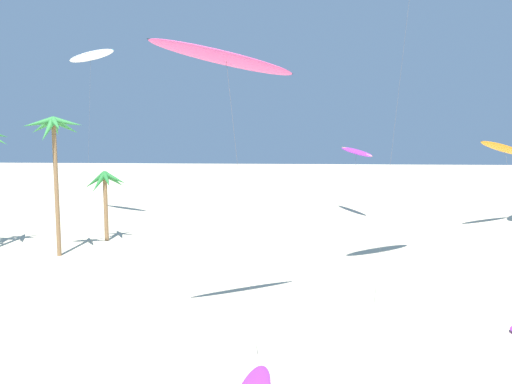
{
  "coord_description": "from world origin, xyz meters",
  "views": [
    {
      "loc": [
        0.77,
        -3.97,
        9.99
      ],
      "look_at": [
        -0.73,
        17.36,
        7.45
      ],
      "focal_mm": 36.63,
      "sensor_mm": 36.0,
      "label": 1
    }
  ],
  "objects": [
    {
      "name": "flying_kite_2",
      "position": [
        -2.35,
        20.67,
        13.29
      ],
      "size": [
        6.69,
        5.17,
        14.15
      ],
      "color": "#EA5193",
      "rests_on": "ground"
    },
    {
      "name": "flying_kite_3",
      "position": [
        -20.76,
        51.35,
        17.8
      ],
      "size": [
        7.38,
        6.7,
        18.48
      ],
      "color": "white",
      "rests_on": "ground"
    },
    {
      "name": "palm_tree_2",
      "position": [
        -17.79,
        35.62,
        9.36
      ],
      "size": [
        4.51,
        4.1,
        11.04
      ],
      "color": "olive",
      "rests_on": "ground"
    },
    {
      "name": "palm_tree_4",
      "position": [
        -15.95,
        41.47,
        5.13
      ],
      "size": [
        4.21,
        4.11,
        6.35
      ],
      "color": "olive",
      "rests_on": "ground"
    },
    {
      "name": "flying_kite_1",
      "position": [
        8.08,
        57.13,
        7.5
      ],
      "size": [
        3.49,
        8.68,
        8.16
      ],
      "color": "purple",
      "rests_on": "ground"
    },
    {
      "name": "flying_kite_0",
      "position": [
        22.06,
        50.38,
        8.13
      ],
      "size": [
        7.33,
        6.77,
        9.26
      ],
      "color": "orange",
      "rests_on": "ground"
    }
  ]
}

